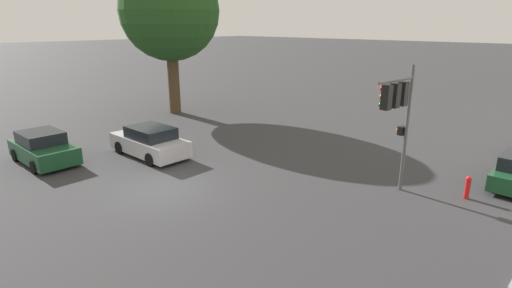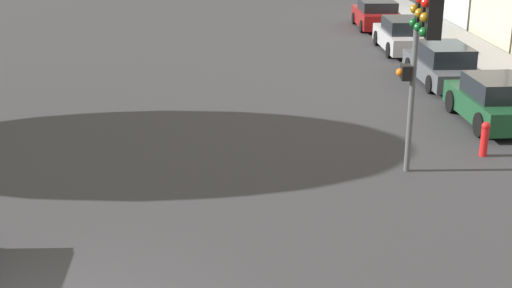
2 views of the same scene
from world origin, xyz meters
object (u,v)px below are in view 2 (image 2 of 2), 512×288
Objects in this scene: parked_car_1 at (443,65)px; parked_car_2 at (404,36)px; fire_hydrant at (485,138)px; traffic_signal at (422,29)px; parked_car_3 at (377,15)px; parked_car_0 at (495,102)px.

parked_car_2 reaches higher than parked_car_1.
fire_hydrant is at bearing 170.81° from parked_car_1.
traffic_signal is 15.61m from parked_car_2.
parked_car_3 is (0.07, 5.80, -0.01)m from parked_car_2.
fire_hydrant is at bearing 177.89° from parked_car_3.
fire_hydrant is at bearing 153.81° from parked_car_0.
parked_car_2 is (-0.06, 10.45, 0.01)m from parked_car_0.
parked_car_0 is 0.95× the size of parked_car_3.
fire_hydrant is (-1.23, -7.60, -0.17)m from parked_car_1.
parked_car_0 is at bearing -179.51° from parked_car_1.
parked_car_3 is (3.64, 20.71, -2.95)m from traffic_signal.
parked_car_1 is (-0.04, 4.88, -0.02)m from parked_car_0.
parked_car_3 is (0.05, 11.36, 0.01)m from parked_car_1.
traffic_signal reaches higher than parked_car_1.
parked_car_0 is 16.25m from parked_car_3.
parked_car_0 is at bearing -124.32° from traffic_signal.
traffic_signal is at bearing 167.61° from parked_car_2.
parked_car_1 is 7.70m from fire_hydrant.
parked_car_2 is at bearing -98.68° from traffic_signal.
traffic_signal is 4.30m from fire_hydrant.
traffic_signal is 1.23× the size of parked_car_3.
parked_car_1 is at bearing -106.19° from traffic_signal.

